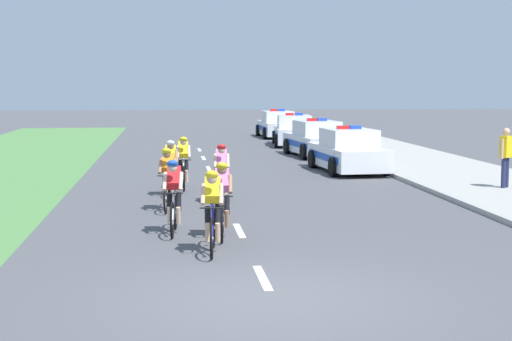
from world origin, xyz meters
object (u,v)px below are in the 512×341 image
at_px(police_car_nearest, 348,152).
at_px(spectator_middle, 506,153).
at_px(cyclist_third, 174,195).
at_px(cyclist_sixth, 171,167).
at_px(police_car_second, 316,140).
at_px(cyclist_seventh, 183,162).
at_px(cyclist_fourth, 168,178).
at_px(cyclist_lead, 213,210).
at_px(cyclist_fifth, 222,172).
at_px(police_car_third, 294,132).
at_px(police_car_furthest, 277,125).
at_px(cyclist_second, 222,198).

relative_size(police_car_nearest, spectator_middle, 2.69).
relative_size(cyclist_third, spectator_middle, 1.03).
xyz_separation_m(cyclist_sixth, police_car_second, (6.09, 11.09, -0.11)).
bearing_deg(cyclist_sixth, cyclist_third, -89.71).
distance_m(cyclist_sixth, cyclist_seventh, 1.42).
bearing_deg(cyclist_seventh, cyclist_third, -92.86).
xyz_separation_m(cyclist_fourth, cyclist_sixth, (0.08, 2.46, 0.00)).
relative_size(cyclist_lead, cyclist_third, 1.00).
height_order(cyclist_third, cyclist_fifth, same).
height_order(cyclist_lead, police_car_third, police_car_third).
bearing_deg(cyclist_seventh, spectator_middle, -10.10).
distance_m(cyclist_third, cyclist_seventh, 6.81).
relative_size(cyclist_third, cyclist_seventh, 1.00).
distance_m(cyclist_third, spectator_middle, 10.65).
distance_m(cyclist_sixth, police_car_second, 12.65).
xyz_separation_m(cyclist_lead, police_car_nearest, (5.39, 12.61, -0.11)).
xyz_separation_m(cyclist_lead, police_car_third, (5.39, 24.22, -0.11)).
distance_m(cyclist_seventh, police_car_furthest, 22.17).
relative_size(cyclist_lead, cyclist_sixth, 1.00).
bearing_deg(cyclist_fifth, police_car_third, 75.25).
xyz_separation_m(cyclist_seventh, police_car_furthest, (5.72, 21.42, -0.11)).
bearing_deg(cyclist_third, cyclist_sixth, 90.29).
relative_size(cyclist_fourth, spectator_middle, 1.03).
bearing_deg(police_car_furthest, cyclist_sixth, -104.96).
bearing_deg(spectator_middle, cyclist_lead, -140.37).
distance_m(cyclist_second, police_car_furthest, 29.20).
xyz_separation_m(cyclist_lead, cyclist_seventh, (-0.33, 8.72, 0.00)).
height_order(cyclist_lead, police_car_second, police_car_second).
bearing_deg(cyclist_fifth, cyclist_sixth, 131.93).
bearing_deg(cyclist_third, cyclist_seventh, 87.14).
distance_m(cyclist_lead, police_car_furthest, 30.62).
bearing_deg(spectator_middle, police_car_furthest, 97.96).
height_order(cyclist_second, cyclist_fourth, same).
bearing_deg(cyclist_seventh, police_car_furthest, 75.05).
bearing_deg(cyclist_third, police_car_second, 69.85).
bearing_deg(cyclist_sixth, cyclist_second, -80.73).
bearing_deg(police_car_furthest, police_car_third, -90.02).
bearing_deg(police_car_nearest, police_car_second, 89.99).
height_order(cyclist_second, police_car_nearest, police_car_nearest).
relative_size(cyclist_lead, cyclist_second, 1.00).
distance_m(cyclist_fifth, cyclist_seventh, 2.93).
xyz_separation_m(cyclist_fourth, cyclist_fifth, (1.35, 1.04, 0.00)).
height_order(cyclist_fifth, spectator_middle, spectator_middle).
distance_m(police_car_furthest, spectator_middle, 23.24).
relative_size(cyclist_seventh, police_car_second, 0.38).
relative_size(cyclist_second, police_car_second, 0.38).
distance_m(cyclist_lead, police_car_second, 19.21).
relative_size(cyclist_lead, cyclist_fourth, 1.00).
height_order(police_car_nearest, police_car_second, same).
bearing_deg(cyclist_seventh, cyclist_second, -85.29).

